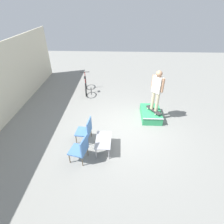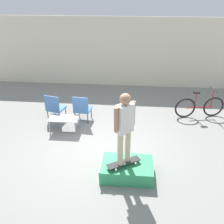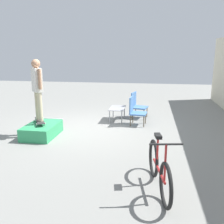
{
  "view_description": "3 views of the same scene",
  "coord_description": "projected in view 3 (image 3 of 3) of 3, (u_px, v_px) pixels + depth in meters",
  "views": [
    {
      "loc": [
        -5.52,
        0.32,
        4.46
      ],
      "look_at": [
        0.16,
        0.55,
        0.7
      ],
      "focal_mm": 28.0,
      "sensor_mm": 36.0,
      "label": 1
    },
    {
      "loc": [
        0.95,
        -5.84,
        4.12
      ],
      "look_at": [
        0.36,
        0.67,
        0.79
      ],
      "focal_mm": 40.0,
      "sensor_mm": 36.0,
      "label": 2
    },
    {
      "loc": [
        7.31,
        1.96,
        2.37
      ],
      "look_at": [
        0.39,
        0.85,
        0.67
      ],
      "focal_mm": 40.0,
      "sensor_mm": 36.0,
      "label": 3
    }
  ],
  "objects": [
    {
      "name": "person_skater",
      "position": [
        37.0,
        85.0,
        6.94
      ],
      "size": [
        0.44,
        0.42,
        1.73
      ],
      "rotation": [
        0.0,
        0.0,
        0.76
      ],
      "color": "#C6B793",
      "rests_on": "skateboard_on_ramp"
    },
    {
      "name": "coffee_table",
      "position": [
        117.0,
        109.0,
        8.77
      ],
      "size": [
        0.91,
        0.52,
        0.46
      ],
      "color": "#9E9EA3",
      "rests_on": "ground_plane"
    },
    {
      "name": "skate_ramp_box",
      "position": [
        42.0,
        130.0,
        7.16
      ],
      "size": [
        1.26,
        0.83,
        0.38
      ],
      "color": "#339E60",
      "rests_on": "ground_plane"
    },
    {
      "name": "patio_chair_right",
      "position": [
        135.0,
        110.0,
        8.22
      ],
      "size": [
        0.57,
        0.57,
        0.94
      ],
      "rotation": [
        0.0,
        0.0,
        3.04
      ],
      "color": "brown",
      "rests_on": "ground_plane"
    },
    {
      "name": "patio_chair_left",
      "position": [
        137.0,
        104.0,
        9.11
      ],
      "size": [
        0.63,
        0.63,
        0.94
      ],
      "rotation": [
        0.0,
        0.0,
        2.91
      ],
      "color": "brown",
      "rests_on": "ground_plane"
    },
    {
      "name": "ground_plane",
      "position": [
        87.0,
        129.0,
        7.87
      ],
      "size": [
        24.0,
        24.0,
        0.0
      ],
      "primitive_type": "plane",
      "color": "gray"
    },
    {
      "name": "skateboard_on_ramp",
      "position": [
        40.0,
        121.0,
        7.19
      ],
      "size": [
        0.81,
        0.6,
        0.07
      ],
      "rotation": [
        0.0,
        0.0,
        0.54
      ],
      "color": "#2D2D2D",
      "rests_on": "skate_ramp_box"
    },
    {
      "name": "bicycle",
      "position": [
        159.0,
        169.0,
        4.33
      ],
      "size": [
        1.72,
        0.52,
        1.01
      ],
      "rotation": [
        0.0,
        0.0,
        0.18
      ],
      "color": "black",
      "rests_on": "ground_plane"
    }
  ]
}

